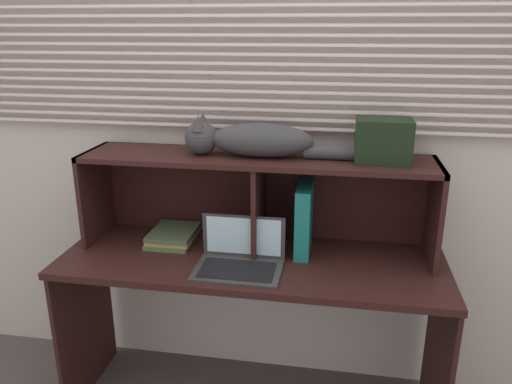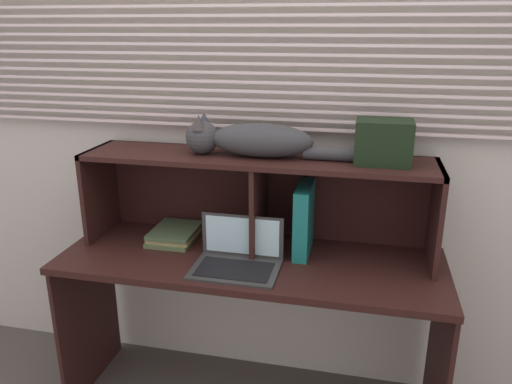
{
  "view_description": "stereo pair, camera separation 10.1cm",
  "coord_description": "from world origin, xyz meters",
  "px_view_note": "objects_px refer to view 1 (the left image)",
  "views": [
    {
      "loc": [
        0.34,
        -1.65,
        1.69
      ],
      "look_at": [
        0.0,
        0.34,
        1.01
      ],
      "focal_mm": 35.04,
      "sensor_mm": 36.0,
      "label": 1
    },
    {
      "loc": [
        0.44,
        -1.63,
        1.69
      ],
      "look_at": [
        0.0,
        0.34,
        1.01
      ],
      "focal_mm": 35.04,
      "sensor_mm": 36.0,
      "label": 2
    }
  ],
  "objects_px": {
    "book_stack": "(173,235)",
    "storage_box": "(383,141)",
    "cat": "(251,140)",
    "binder_upright": "(304,218)",
    "laptop": "(240,259)"
  },
  "relations": [
    {
      "from": "book_stack",
      "to": "storage_box",
      "type": "xyz_separation_m",
      "value": [
        0.89,
        0.0,
        0.47
      ]
    },
    {
      "from": "cat",
      "to": "binder_upright",
      "type": "height_order",
      "value": "cat"
    },
    {
      "from": "laptop",
      "to": "storage_box",
      "type": "bearing_deg",
      "value": 20.26
    },
    {
      "from": "laptop",
      "to": "binder_upright",
      "type": "relative_size",
      "value": 1.16
    },
    {
      "from": "binder_upright",
      "to": "book_stack",
      "type": "xyz_separation_m",
      "value": [
        -0.59,
        -0.0,
        -0.12
      ]
    },
    {
      "from": "laptop",
      "to": "book_stack",
      "type": "xyz_separation_m",
      "value": [
        -0.35,
        0.2,
        -0.01
      ]
    },
    {
      "from": "cat",
      "to": "book_stack",
      "type": "xyz_separation_m",
      "value": [
        -0.36,
        -0.0,
        -0.46
      ]
    },
    {
      "from": "cat",
      "to": "laptop",
      "type": "relative_size",
      "value": 2.18
    },
    {
      "from": "laptop",
      "to": "binder_upright",
      "type": "bearing_deg",
      "value": 39.72
    },
    {
      "from": "binder_upright",
      "to": "cat",
      "type": "bearing_deg",
      "value": 180.0
    },
    {
      "from": "cat",
      "to": "binder_upright",
      "type": "distance_m",
      "value": 0.4
    },
    {
      "from": "cat",
      "to": "book_stack",
      "type": "bearing_deg",
      "value": -179.94
    },
    {
      "from": "cat",
      "to": "book_stack",
      "type": "distance_m",
      "value": 0.58
    },
    {
      "from": "book_stack",
      "to": "cat",
      "type": "bearing_deg",
      "value": 0.06
    },
    {
      "from": "book_stack",
      "to": "laptop",
      "type": "bearing_deg",
      "value": -29.83
    }
  ]
}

